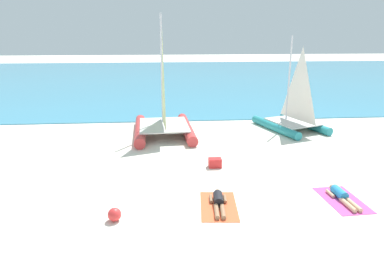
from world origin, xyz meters
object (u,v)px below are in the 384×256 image
at_px(sailboat_teal, 292,116).
at_px(sailboat_red, 164,118).
at_px(sunbather_left, 219,201).
at_px(towel_left, 219,206).
at_px(beach_ball, 114,215).
at_px(towel_right, 342,200).
at_px(sunbather_right, 342,195).
at_px(cooler_box, 215,163).

bearing_deg(sailboat_teal, sailboat_red, 165.17).
bearing_deg(sunbather_left, towel_left, -90.00).
relative_size(sailboat_teal, beach_ball, 12.87).
height_order(towel_right, beach_ball, beach_ball).
bearing_deg(sunbather_right, sailboat_red, 123.79).
bearing_deg(sailboat_red, beach_ball, -102.76).
distance_m(towel_left, beach_ball, 3.13).
bearing_deg(cooler_box, beach_ball, -132.34).
height_order(towel_left, sunbather_right, sunbather_right).
distance_m(sailboat_red, towel_right, 9.52).
xyz_separation_m(sailboat_red, sunbather_left, (1.66, -7.62, -0.77)).
height_order(towel_right, sunbather_right, sunbather_right).
bearing_deg(sailboat_teal, towel_right, -117.89).
bearing_deg(beach_ball, towel_left, 10.83).
bearing_deg(beach_ball, sunbather_left, 12.00).
xyz_separation_m(sailboat_red, towel_left, (1.66, -7.69, -0.89)).
height_order(towel_left, beach_ball, beach_ball).
distance_m(towel_left, cooler_box, 3.18).
xyz_separation_m(towel_left, beach_ball, (-3.07, -0.59, 0.19)).
height_order(sunbather_left, beach_ball, beach_ball).
xyz_separation_m(sunbather_right, beach_ball, (-7.05, -0.73, 0.06)).
bearing_deg(sunbather_left, sunbather_right, 6.11).
relative_size(sailboat_teal, towel_left, 2.62).
relative_size(towel_left, sunbather_right, 1.21).
bearing_deg(sailboat_red, cooler_box, -69.26).
bearing_deg(sunbather_right, sailboat_teal, 77.87).
height_order(sailboat_teal, towel_right, sailboat_teal).
bearing_deg(beach_ball, towel_right, 5.37).
height_order(sunbather_left, sunbather_right, same).
relative_size(sailboat_teal, sailboat_red, 0.82).
distance_m(sailboat_red, beach_ball, 8.42).
bearing_deg(towel_right, cooler_box, 139.78).
height_order(sunbather_right, beach_ball, beach_ball).
bearing_deg(beach_ball, sailboat_red, 80.32).
relative_size(beach_ball, cooler_box, 0.77).
relative_size(towel_left, cooler_box, 3.80).
bearing_deg(sunbather_left, sailboat_red, 107.31).
xyz_separation_m(towel_left, sunbather_left, (0.01, 0.07, 0.13)).
bearing_deg(towel_left, sunbather_left, 85.00).
xyz_separation_m(sailboat_teal, sailboat_red, (-6.93, -0.49, 0.16)).
distance_m(sailboat_red, sunbather_left, 7.84).
xyz_separation_m(sunbather_left, towel_right, (3.98, 0.01, -0.13)).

